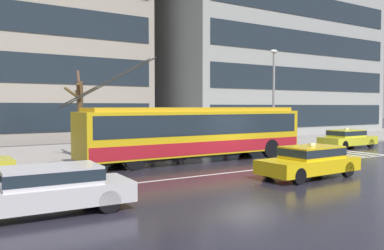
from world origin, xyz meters
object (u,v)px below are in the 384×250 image
object	(u,v)px
trolleybus	(196,131)
private_car_oncoming	(47,187)
street_lamp	(274,89)
taxi_oncoming_near	(310,160)
street_tree_bare	(80,113)
pedestrian_at_shelter	(178,135)
bus_shelter	(147,122)
taxi_ahead_of_bus	(347,138)
pedestrian_walking_past	(225,124)
pedestrian_waiting_by_pole	(152,126)
pedestrian_approaching_curb	(117,129)

from	to	relation	value
trolleybus	private_car_oncoming	world-z (taller)	trolleybus
private_car_oncoming	street_lamp	world-z (taller)	street_lamp
taxi_oncoming_near	street_tree_bare	bearing A→B (deg)	122.08
pedestrian_at_shelter	bus_shelter	bearing A→B (deg)	-176.74
taxi_ahead_of_bus	trolleybus	bearing A→B (deg)	179.73
pedestrian_walking_past	street_lamp	xyz separation A→B (m)	(3.37, -1.00, 2.30)
taxi_oncoming_near	trolleybus	bearing A→B (deg)	100.64
taxi_ahead_of_bus	bus_shelter	bearing A→B (deg)	164.95
trolleybus	private_car_oncoming	bearing A→B (deg)	-143.87
private_car_oncoming	street_tree_bare	bearing A→B (deg)	69.00
bus_shelter	street_lamp	distance (m)	9.16
trolleybus	street_lamp	world-z (taller)	street_lamp
street_lamp	trolleybus	bearing A→B (deg)	-163.48
taxi_oncoming_near	street_lamp	world-z (taller)	street_lamp
trolleybus	street_tree_bare	distance (m)	6.30
trolleybus	private_car_oncoming	distance (m)	11.17
trolleybus	street_tree_bare	bearing A→B (deg)	145.19
private_car_oncoming	bus_shelter	xyz separation A→B (m)	(7.82, 10.15, 1.28)
taxi_oncoming_near	pedestrian_waiting_by_pole	distance (m)	10.65
trolleybus	pedestrian_at_shelter	distance (m)	3.87
trolleybus	street_tree_bare	size ratio (longest dim) A/B	2.81
taxi_oncoming_near	pedestrian_waiting_by_pole	size ratio (longest dim) A/B	2.32
private_car_oncoming	bus_shelter	world-z (taller)	bus_shelter
taxi_ahead_of_bus	street_tree_bare	distance (m)	17.95
street_lamp	pedestrian_walking_past	bearing A→B (deg)	163.39
taxi_ahead_of_bus	taxi_oncoming_near	bearing A→B (deg)	-149.71
pedestrian_at_shelter	pedestrian_approaching_curb	size ratio (longest dim) A/B	0.85
pedestrian_walking_past	trolleybus	bearing A→B (deg)	-142.63
pedestrian_approaching_curb	taxi_oncoming_near	bearing A→B (deg)	-61.85
pedestrian_walking_past	street_tree_bare	size ratio (longest dim) A/B	0.41
taxi_ahead_of_bus	street_lamp	world-z (taller)	street_lamp
bus_shelter	pedestrian_at_shelter	world-z (taller)	bus_shelter
pedestrian_at_shelter	street_tree_bare	world-z (taller)	street_tree_bare
pedestrian_approaching_curb	private_car_oncoming	bearing A→B (deg)	-121.71
pedestrian_waiting_by_pole	taxi_oncoming_near	bearing A→B (deg)	-79.46
pedestrian_waiting_by_pole	pedestrian_walking_past	bearing A→B (deg)	-6.64
pedestrian_walking_past	street_lamp	world-z (taller)	street_lamp
private_car_oncoming	pedestrian_walking_past	size ratio (longest dim) A/B	2.44
taxi_ahead_of_bus	pedestrian_approaching_curb	xyz separation A→B (m)	(-15.89, 2.36, 1.00)
bus_shelter	street_tree_bare	size ratio (longest dim) A/B	0.90
pedestrian_at_shelter	pedestrian_approaching_curb	world-z (taller)	pedestrian_approaching_curb
private_car_oncoming	trolleybus	bearing A→B (deg)	36.13
street_lamp	street_tree_bare	distance (m)	12.92
taxi_ahead_of_bus	bus_shelter	distance (m)	14.09
taxi_ahead_of_bus	taxi_oncoming_near	xyz separation A→B (m)	(-11.14, -6.51, 0.00)
taxi_ahead_of_bus	private_car_oncoming	bearing A→B (deg)	-163.06
pedestrian_approaching_curb	trolleybus	bearing A→B (deg)	-33.27
taxi_ahead_of_bus	pedestrian_walking_past	size ratio (longest dim) A/B	2.31
taxi_ahead_of_bus	pedestrian_walking_past	bearing A→B (deg)	157.60
private_car_oncoming	pedestrian_waiting_by_pole	world-z (taller)	pedestrian_waiting_by_pole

